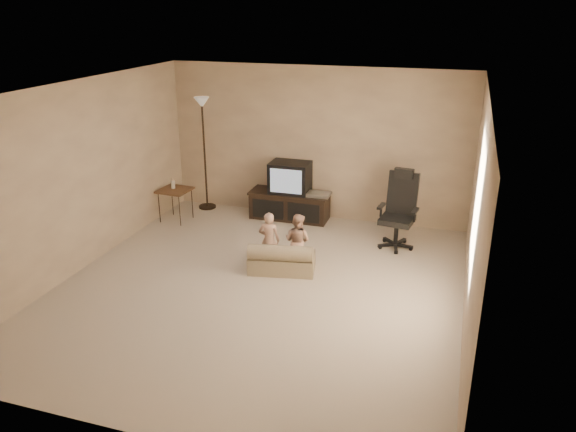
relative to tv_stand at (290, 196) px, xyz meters
The scene contains 9 objects.
floor 2.55m from the tv_stand, 81.65° to the right, with size 5.50×5.50×0.00m, color #B9A693.
room_shell 2.75m from the tv_stand, 81.65° to the right, with size 5.50×5.50×5.50m.
tv_stand is the anchor object (origin of this frame).
office_chair 1.96m from the tv_stand, 18.17° to the right, with size 0.60×0.63×1.16m.
side_table 1.91m from the tv_stand, 160.03° to the right, with size 0.52×0.52×0.73m.
floor_lamp 1.86m from the tv_stand, behind, with size 0.30×0.30×1.95m.
child_sofa 2.03m from the tv_stand, 75.87° to the right, with size 0.95×0.65×0.43m.
toddler_left 1.89m from the tv_stand, 81.27° to the right, with size 0.29×0.21×0.80m, color tan.
toddler_right 1.87m from the tv_stand, 69.55° to the right, with size 0.38×0.21×0.78m, color tan.
Camera 1 is at (2.28, -5.95, 3.41)m, focal length 35.00 mm.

